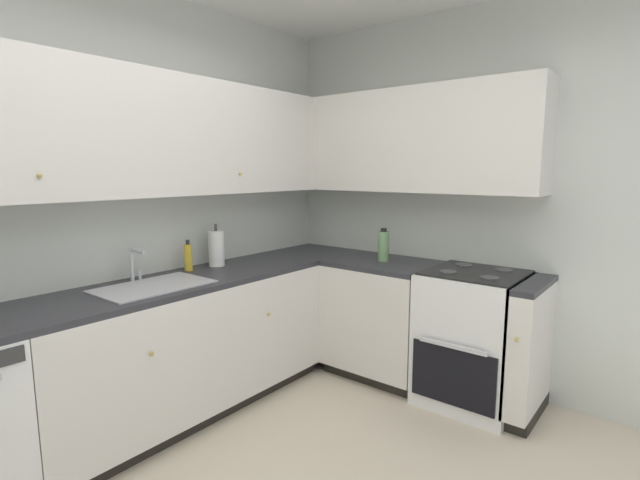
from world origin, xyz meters
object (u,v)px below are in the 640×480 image
at_px(soap_bottle, 188,257).
at_px(paper_towel_roll, 216,248).
at_px(oven_range, 473,337).
at_px(oil_bottle, 383,246).

relative_size(soap_bottle, paper_towel_roll, 0.68).
bearing_deg(paper_towel_roll, oven_range, -59.39).
distance_m(soap_bottle, paper_towel_roll, 0.23).
xyz_separation_m(soap_bottle, paper_towel_roll, (0.23, -0.02, 0.03)).
relative_size(soap_bottle, oil_bottle, 0.85).
relative_size(oven_range, soap_bottle, 4.95).
bearing_deg(oil_bottle, oven_range, -88.44).
distance_m(oven_range, paper_towel_roll, 1.88).
height_order(oven_range, paper_towel_roll, paper_towel_roll).
relative_size(oven_range, paper_towel_roll, 3.35).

